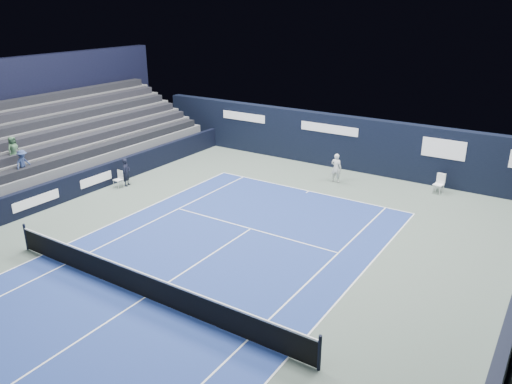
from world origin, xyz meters
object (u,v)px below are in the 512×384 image
folding_chair_back_b (441,181)px  line_judge_chair (119,178)px  tennis_net (144,284)px  tennis_player (336,168)px  folding_chair_back_a (440,180)px

folding_chair_back_b → line_judge_chair: (-14.41, -8.68, -0.01)m
tennis_net → line_judge_chair: bearing=141.3°
tennis_player → tennis_net: bearing=-92.3°
folding_chair_back_b → tennis_net: 16.67m
folding_chair_back_a → tennis_player: bearing=-153.5°
folding_chair_back_a → tennis_net: size_ratio=0.08×
folding_chair_back_a → line_judge_chair: (-14.45, -8.32, -0.16)m
folding_chair_back_a → tennis_net: tennis_net is taller
folding_chair_back_b → tennis_player: 5.41m
folding_chair_back_a → folding_chair_back_b: 0.39m
folding_chair_back_a → tennis_player: size_ratio=0.64×
tennis_net → folding_chair_back_a: bearing=69.5°
folding_chair_back_a → tennis_player: 5.35m
folding_chair_back_a → line_judge_chair: size_ratio=1.12×
line_judge_chair → tennis_player: bearing=39.0°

